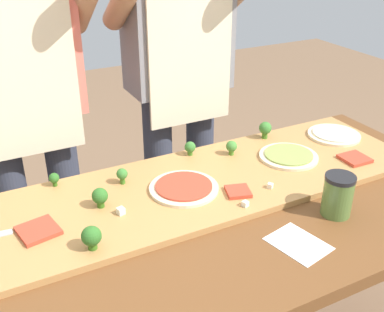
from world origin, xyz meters
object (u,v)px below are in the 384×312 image
Objects in this scene: prep_table at (193,244)px; broccoli_floret_front_right at (122,175)px; broccoli_floret_back_left at (232,147)px; broccoli_floret_front_mid at (190,147)px; cheese_crumble_c at (121,211)px; cook_left at (22,87)px; pizza_slice_far_right at (355,159)px; broccoli_floret_front_left at (54,178)px; broccoli_floret_back_right at (92,237)px; recipe_note at (298,244)px; cheese_crumble_b at (270,186)px; sauce_jar at (338,195)px; pizza_whole_tomato_red at (184,188)px; pizza_slice_near_right at (38,230)px; cheese_crumble_a at (245,204)px; pizza_whole_pesto_green at (289,156)px; broccoli_floret_back_mid at (100,196)px; pizza_slice_near_left at (238,191)px; broccoli_floret_center_right at (265,129)px; pizza_whole_cheese_artichoke at (334,134)px; cook_right at (179,65)px.

broccoli_floret_front_right is at bearing 115.69° from prep_table.
broccoli_floret_back_left is 0.15m from broccoli_floret_front_mid.
broccoli_floret_back_left is at bearing 20.07° from cheese_crumble_c.
broccoli_floret_front_right is 0.03× the size of cook_left.
broccoli_floret_front_left is (-0.96, 0.30, 0.02)m from pizza_slice_far_right.
recipe_note is at bearing -22.61° from broccoli_floret_back_right.
recipe_note is at bearing -108.56° from cheese_crumble_b.
broccoli_floret_front_left reaches higher than recipe_note.
pizza_whole_tomato_red is at bearing 139.85° from sauce_jar.
pizza_whole_tomato_red reaches higher than prep_table.
pizza_slice_near_right is 6.05× the size of cheese_crumble_a.
pizza_whole_pesto_green is 0.36m from cheese_crumble_a.
broccoli_floret_back_mid reaches higher than recipe_note.
broccoli_floret_back_mid is 0.19m from broccoli_floret_back_right.
broccoli_floret_front_mid reaches higher than prep_table.
pizza_slice_near_left is 1.36× the size of broccoli_floret_back_left.
sauce_jar is (0.35, -0.29, 0.04)m from pizza_whole_tomato_red.
sauce_jar is (0.22, -0.49, 0.01)m from broccoli_floret_front_mid.
pizza_slice_near_right is 0.91m from broccoli_floret_center_right.
pizza_whole_pesto_green and cheese_crumble_b have the same top height.
pizza_whole_tomato_red is 0.67m from cook_left.
recipe_note is (0.51, -0.56, -0.05)m from broccoli_floret_front_left.
cheese_crumble_a is 0.86m from cook_left.
broccoli_floret_front_right is 0.46m from cheese_crumble_b.
cheese_crumble_c is 0.13× the size of recipe_note.
pizza_slice_far_right is (-0.07, -0.18, -0.00)m from pizza_whole_cheese_artichoke.
broccoli_floret_back_mid is at bearing 164.41° from cheese_crumble_b.
broccoli_floret_back_right is at bearing -155.89° from broccoli_floret_center_right.
broccoli_floret_center_right is at bearing 43.80° from pizza_slice_near_left.
broccoli_floret_back_left reaches higher than prep_table.
broccoli_floret_center_right is at bearing -57.65° from cook_right.
pizza_slice_far_right is at bearing -33.04° from broccoli_floret_back_left.
prep_table is 0.24m from cheese_crumble_c.
pizza_slice_near_right is 0.61m from broccoli_floret_front_mid.
pizza_whole_tomato_red is 0.29m from broccoli_floret_back_left.
sauce_jar is (0.21, -0.20, 0.04)m from pizza_slice_near_left.
broccoli_floret_center_right is 0.04× the size of cook_right.
pizza_whole_pesto_green is 4.64× the size of broccoli_floret_front_left.
pizza_slice_far_right is 1.17m from cook_left.
recipe_note is at bearing -160.87° from sauce_jar.
pizza_slice_near_right and pizza_slice_far_right have the same top height.
prep_table is 0.78m from cook_right.
broccoli_floret_center_right is at bearing 120.60° from pizza_slice_far_right.
recipe_note is (-0.08, -0.24, -0.03)m from cheese_crumble_b.
pizza_slice_near_left is 0.04× the size of cook_right.
sauce_jar is at bearing -27.76° from broccoli_floret_back_mid.
prep_table is 12.49× the size of recipe_note.
cook_left is at bearing 133.85° from cheese_crumble_b.
broccoli_floret_back_right is at bearing 168.23° from sauce_jar.
broccoli_floret_front_mid is at bearing 153.63° from broccoli_floret_back_left.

